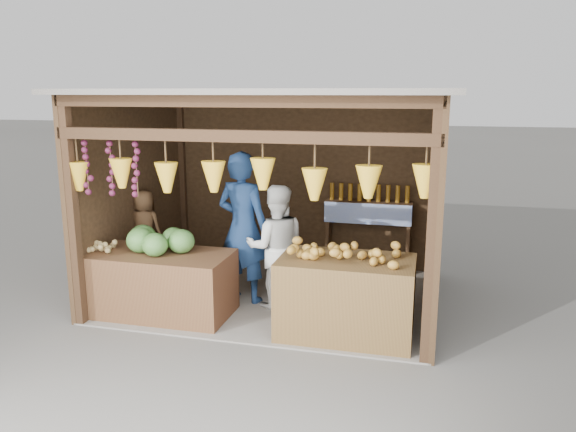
% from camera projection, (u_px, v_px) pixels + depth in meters
% --- Properties ---
extents(ground, '(80.00, 80.00, 0.00)m').
position_uv_depth(ground, '(276.00, 296.00, 7.40)').
color(ground, '#514F49').
rests_on(ground, ground).
extents(stall_structure, '(4.30, 3.30, 2.66)m').
position_uv_depth(stall_structure, '(272.00, 171.00, 7.01)').
color(stall_structure, slate).
rests_on(stall_structure, ground).
extents(back_shelf, '(1.25, 0.32, 1.32)m').
position_uv_depth(back_shelf, '(368.00, 215.00, 8.18)').
color(back_shelf, '#382314').
rests_on(back_shelf, ground).
extents(counter_left, '(1.76, 0.85, 0.77)m').
position_uv_depth(counter_left, '(158.00, 284.00, 6.71)').
color(counter_left, '#4B2A19').
rests_on(counter_left, ground).
extents(counter_right, '(1.45, 0.85, 0.88)m').
position_uv_depth(counter_right, '(346.00, 298.00, 6.09)').
color(counter_right, '#4D3419').
rests_on(counter_right, ground).
extents(stool, '(0.30, 0.30, 0.28)m').
position_uv_depth(stool, '(148.00, 275.00, 7.81)').
color(stool, black).
rests_on(stool, ground).
extents(man_standing, '(0.79, 0.61, 1.93)m').
position_uv_depth(man_standing, '(243.00, 228.00, 7.02)').
color(man_standing, '#14294C').
rests_on(man_standing, ground).
extents(woman_standing, '(0.88, 0.77, 1.54)m').
position_uv_depth(woman_standing, '(276.00, 247.00, 6.87)').
color(woman_standing, silver).
rests_on(woman_standing, ground).
extents(vendor_seated, '(0.55, 0.39, 1.06)m').
position_uv_depth(vendor_seated, '(145.00, 228.00, 7.66)').
color(vendor_seated, brown).
rests_on(vendor_seated, stool).
extents(melon_pile, '(1.00, 0.50, 0.32)m').
position_uv_depth(melon_pile, '(157.00, 239.00, 6.65)').
color(melon_pile, '#1C4C14').
rests_on(melon_pile, counter_left).
extents(tanfruit_pile, '(0.34, 0.40, 0.13)m').
position_uv_depth(tanfruit_pile, '(103.00, 245.00, 6.71)').
color(tanfruit_pile, '#AB8A4F').
rests_on(tanfruit_pile, counter_left).
extents(mango_pile, '(1.40, 0.64, 0.22)m').
position_uv_depth(mango_pile, '(347.00, 249.00, 6.00)').
color(mango_pile, '#CF4B1B').
rests_on(mango_pile, counter_right).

